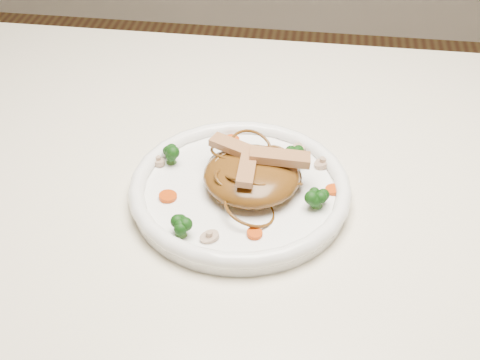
# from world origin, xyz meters

# --- Properties ---
(table) EXTENTS (1.20, 0.80, 0.75)m
(table) POSITION_xyz_m (0.00, 0.00, 0.65)
(table) COLOR #EFE2CB
(table) RESTS_ON ground
(plate) EXTENTS (0.36, 0.36, 0.02)m
(plate) POSITION_xyz_m (-0.06, -0.04, 0.76)
(plate) COLOR white
(plate) RESTS_ON table
(noodle_mound) EXTENTS (0.16, 0.16, 0.04)m
(noodle_mound) POSITION_xyz_m (-0.05, -0.03, 0.78)
(noodle_mound) COLOR brown
(noodle_mound) RESTS_ON plate
(chicken_a) EXTENTS (0.07, 0.03, 0.01)m
(chicken_a) POSITION_xyz_m (-0.02, -0.02, 0.81)
(chicken_a) COLOR tan
(chicken_a) RESTS_ON noodle_mound
(chicken_b) EXTENTS (0.07, 0.04, 0.01)m
(chicken_b) POSITION_xyz_m (-0.07, -0.01, 0.81)
(chicken_b) COLOR tan
(chicken_b) RESTS_ON noodle_mound
(chicken_c) EXTENTS (0.02, 0.06, 0.01)m
(chicken_c) POSITION_xyz_m (-0.05, -0.05, 0.81)
(chicken_c) COLOR tan
(chicken_c) RESTS_ON noodle_mound
(broccoli_0) EXTENTS (0.03, 0.03, 0.03)m
(broccoli_0) POSITION_xyz_m (0.00, 0.02, 0.78)
(broccoli_0) COLOR #12460E
(broccoli_0) RESTS_ON plate
(broccoli_1) EXTENTS (0.03, 0.03, 0.03)m
(broccoli_1) POSITION_xyz_m (-0.16, 0.00, 0.78)
(broccoli_1) COLOR #12460E
(broccoli_1) RESTS_ON plate
(broccoli_2) EXTENTS (0.03, 0.03, 0.03)m
(broccoli_2) POSITION_xyz_m (-0.12, -0.13, 0.78)
(broccoli_2) COLOR #12460E
(broccoli_2) RESTS_ON plate
(broccoli_3) EXTENTS (0.03, 0.03, 0.03)m
(broccoli_3) POSITION_xyz_m (0.03, -0.06, 0.78)
(broccoli_3) COLOR #12460E
(broccoli_3) RESTS_ON plate
(carrot_0) EXTENTS (0.03, 0.03, 0.00)m
(carrot_0) POSITION_xyz_m (0.00, 0.03, 0.77)
(carrot_0) COLOR #B53A06
(carrot_0) RESTS_ON plate
(carrot_1) EXTENTS (0.03, 0.03, 0.00)m
(carrot_1) POSITION_xyz_m (-0.15, -0.07, 0.77)
(carrot_1) COLOR #B53A06
(carrot_1) RESTS_ON plate
(carrot_2) EXTENTS (0.02, 0.02, 0.00)m
(carrot_2) POSITION_xyz_m (0.05, -0.03, 0.77)
(carrot_2) COLOR #B53A06
(carrot_2) RESTS_ON plate
(carrot_3) EXTENTS (0.03, 0.03, 0.00)m
(carrot_3) POSITION_xyz_m (-0.09, 0.06, 0.77)
(carrot_3) COLOR #B53A06
(carrot_3) RESTS_ON plate
(carrot_4) EXTENTS (0.02, 0.02, 0.00)m
(carrot_4) POSITION_xyz_m (-0.03, -0.12, 0.77)
(carrot_4) COLOR #B53A06
(carrot_4) RESTS_ON plate
(mushroom_0) EXTENTS (0.03, 0.03, 0.01)m
(mushroom_0) POSITION_xyz_m (-0.08, -0.13, 0.77)
(mushroom_0) COLOR #C4AD93
(mushroom_0) RESTS_ON plate
(mushroom_1) EXTENTS (0.04, 0.04, 0.01)m
(mushroom_1) POSITION_xyz_m (0.04, 0.02, 0.77)
(mushroom_1) COLOR #C4AD93
(mushroom_1) RESTS_ON plate
(mushroom_2) EXTENTS (0.03, 0.03, 0.01)m
(mushroom_2) POSITION_xyz_m (-0.17, -0.00, 0.77)
(mushroom_2) COLOR #C4AD93
(mushroom_2) RESTS_ON plate
(mushroom_3) EXTENTS (0.03, 0.03, 0.01)m
(mushroom_3) POSITION_xyz_m (0.00, 0.05, 0.77)
(mushroom_3) COLOR #C4AD93
(mushroom_3) RESTS_ON plate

